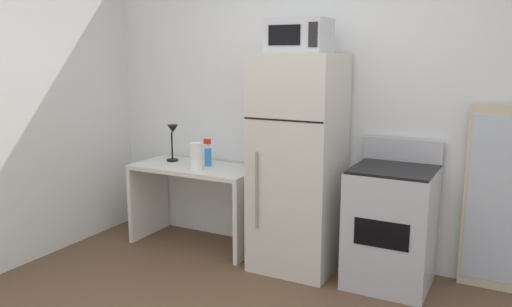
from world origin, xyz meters
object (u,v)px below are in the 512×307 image
(coffee_mug, at_px, (250,163))
(paper_towel_roll, at_px, (196,156))
(desk_lamp, at_px, (173,137))
(leaning_mirror, at_px, (495,200))
(refrigerator, at_px, (298,163))
(microwave, at_px, (299,36))
(spray_bottle, at_px, (208,155))
(desk, at_px, (197,189))
(oven_range, at_px, (391,226))

(coffee_mug, xyz_separation_m, paper_towel_roll, (-0.39, -0.28, 0.07))
(desk_lamp, bearing_deg, leaning_mirror, 3.81)
(refrigerator, bearing_deg, microwave, -89.68)
(microwave, distance_m, leaning_mirror, 1.91)
(desk_lamp, xyz_separation_m, spray_bottle, (0.39, -0.00, -0.14))
(desk_lamp, bearing_deg, microwave, -4.76)
(coffee_mug, bearing_deg, paper_towel_roll, -145.02)
(paper_towel_roll, height_order, refrigerator, refrigerator)
(refrigerator, bearing_deg, spray_bottle, 174.62)
(desk, xyz_separation_m, refrigerator, (1.03, -0.03, 0.36))
(spray_bottle, bearing_deg, refrigerator, -5.38)
(desk_lamp, distance_m, leaning_mirror, 2.80)
(refrigerator, bearing_deg, leaning_mirror, 10.63)
(microwave, relative_size, oven_range, 0.42)
(microwave, xyz_separation_m, oven_range, (0.77, 0.04, -1.43))
(spray_bottle, bearing_deg, leaning_mirror, 4.47)
(desk, height_order, paper_towel_roll, paper_towel_roll)
(coffee_mug, height_order, leaning_mirror, leaning_mirror)
(refrigerator, height_order, oven_range, refrigerator)
(oven_range, bearing_deg, coffee_mug, 172.52)
(desk_lamp, xyz_separation_m, oven_range, (2.09, -0.07, -0.52))
(desk, distance_m, microwave, 1.71)
(microwave, bearing_deg, desk, 176.98)
(desk_lamp, distance_m, microwave, 1.61)
(coffee_mug, distance_m, refrigerator, 0.58)
(coffee_mug, relative_size, oven_range, 0.09)
(oven_range, height_order, leaning_mirror, leaning_mirror)
(desk, distance_m, oven_range, 1.79)
(desk_lamp, xyz_separation_m, microwave, (1.32, -0.11, 0.90))
(paper_towel_roll, bearing_deg, coffee_mug, 34.98)
(coffee_mug, xyz_separation_m, leaning_mirror, (2.01, 0.08, -0.10))
(coffee_mug, bearing_deg, desk, -161.80)
(spray_bottle, distance_m, oven_range, 1.74)
(desk, height_order, spray_bottle, spray_bottle)
(desk_lamp, distance_m, paper_towel_roll, 0.44)
(desk_lamp, bearing_deg, paper_towel_roll, -24.36)
(oven_range, bearing_deg, spray_bottle, 177.69)
(desk, relative_size, paper_towel_roll, 4.90)
(coffee_mug, height_order, microwave, microwave)
(oven_range, bearing_deg, leaning_mirror, 20.19)
(refrigerator, distance_m, oven_range, 0.87)
(paper_towel_roll, xyz_separation_m, leaning_mirror, (2.40, 0.36, -0.17))
(desk_lamp, distance_m, oven_range, 2.15)
(desk, relative_size, spray_bottle, 4.73)
(paper_towel_roll, height_order, leaning_mirror, leaning_mirror)
(desk, xyz_separation_m, coffee_mug, (0.48, 0.16, 0.27))
(desk, xyz_separation_m, spray_bottle, (0.10, 0.05, 0.32))
(oven_range, relative_size, leaning_mirror, 0.79)
(coffee_mug, distance_m, paper_towel_roll, 0.49)
(refrigerator, relative_size, oven_range, 1.60)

